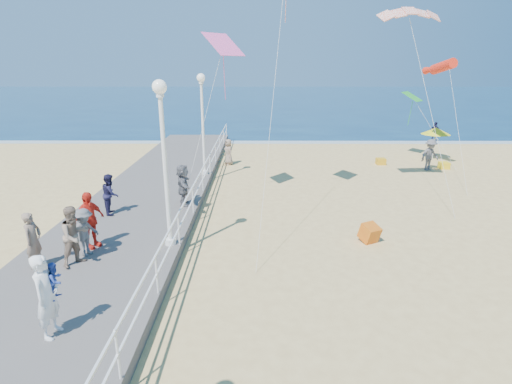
{
  "coord_description": "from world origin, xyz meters",
  "views": [
    {
      "loc": [
        -2.43,
        -12.17,
        6.11
      ],
      "look_at": [
        -2.5,
        2.0,
        1.6
      ],
      "focal_mm": 28.0,
      "sensor_mm": 36.0,
      "label": 1
    }
  ],
  "objects_px": {
    "toddler_held": "(55,280)",
    "beach_walker_b": "(435,132)",
    "spectator_6": "(33,240)",
    "beach_chair_right": "(444,165)",
    "beach_chair_left": "(381,161)",
    "box_kite": "(369,235)",
    "spectator_1": "(75,236)",
    "beach_walker_a": "(430,155)",
    "lamp_post_far": "(202,114)",
    "beach_walker_c": "(229,152)",
    "spectator_5": "(183,185)",
    "beach_umbrella": "(436,131)",
    "woman_holding_toddler": "(47,296)",
    "spectator_2": "(85,232)",
    "spectator_3": "(89,220)",
    "spectator_7": "(110,194)",
    "lamp_post_mid": "(164,148)"
  },
  "relations": [
    {
      "from": "lamp_post_far",
      "to": "beach_walker_c",
      "type": "height_order",
      "value": "lamp_post_far"
    },
    {
      "from": "box_kite",
      "to": "spectator_6",
      "type": "bearing_deg",
      "value": 165.94
    },
    {
      "from": "lamp_post_far",
      "to": "toddler_held",
      "type": "height_order",
      "value": "lamp_post_far"
    },
    {
      "from": "beach_walker_c",
      "to": "box_kite",
      "type": "height_order",
      "value": "beach_walker_c"
    },
    {
      "from": "spectator_3",
      "to": "beach_chair_left",
      "type": "height_order",
      "value": "spectator_3"
    },
    {
      "from": "spectator_3",
      "to": "lamp_post_far",
      "type": "bearing_deg",
      "value": 14.86
    },
    {
      "from": "spectator_5",
      "to": "box_kite",
      "type": "xyz_separation_m",
      "value": [
        7.18,
        -2.91,
        -0.98
      ]
    },
    {
      "from": "woman_holding_toddler",
      "to": "spectator_1",
      "type": "bearing_deg",
      "value": 18.52
    },
    {
      "from": "spectator_6",
      "to": "beach_umbrella",
      "type": "distance_m",
      "value": 24.53
    },
    {
      "from": "toddler_held",
      "to": "spectator_2",
      "type": "xyz_separation_m",
      "value": [
        -0.98,
        3.77,
        -0.5
      ]
    },
    {
      "from": "spectator_7",
      "to": "box_kite",
      "type": "xyz_separation_m",
      "value": [
        9.9,
        -1.87,
        -0.92
      ]
    },
    {
      "from": "lamp_post_far",
      "to": "beach_chair_left",
      "type": "distance_m",
      "value": 12.05
    },
    {
      "from": "spectator_5",
      "to": "beach_chair_left",
      "type": "bearing_deg",
      "value": -61.44
    },
    {
      "from": "spectator_1",
      "to": "beach_walker_a",
      "type": "distance_m",
      "value": 20.37
    },
    {
      "from": "spectator_5",
      "to": "beach_walker_b",
      "type": "distance_m",
      "value": 24.63
    },
    {
      "from": "spectator_5",
      "to": "spectator_6",
      "type": "relative_size",
      "value": 1.03
    },
    {
      "from": "beach_chair_right",
      "to": "beach_walker_a",
      "type": "bearing_deg",
      "value": -159.83
    },
    {
      "from": "woman_holding_toddler",
      "to": "spectator_1",
      "type": "xyz_separation_m",
      "value": [
        -0.86,
        3.31,
        -0.06
      ]
    },
    {
      "from": "box_kite",
      "to": "beach_walker_b",
      "type": "bearing_deg",
      "value": 33.66
    },
    {
      "from": "lamp_post_far",
      "to": "spectator_2",
      "type": "relative_size",
      "value": 3.46
    },
    {
      "from": "beach_chair_left",
      "to": "box_kite",
      "type": "bearing_deg",
      "value": -108.19
    },
    {
      "from": "lamp_post_mid",
      "to": "toddler_held",
      "type": "xyz_separation_m",
      "value": [
        -1.47,
        -4.55,
        -1.99
      ]
    },
    {
      "from": "toddler_held",
      "to": "beach_walker_b",
      "type": "height_order",
      "value": "toddler_held"
    },
    {
      "from": "spectator_3",
      "to": "beach_umbrella",
      "type": "height_order",
      "value": "spectator_3"
    },
    {
      "from": "spectator_3",
      "to": "beach_chair_right",
      "type": "distance_m",
      "value": 20.88
    },
    {
      "from": "spectator_3",
      "to": "lamp_post_mid",
      "type": "bearing_deg",
      "value": -54.81
    },
    {
      "from": "toddler_held",
      "to": "beach_walker_b",
      "type": "xyz_separation_m",
      "value": [
        19.09,
        25.47,
        -0.85
      ]
    },
    {
      "from": "woman_holding_toddler",
      "to": "spectator_2",
      "type": "xyz_separation_m",
      "value": [
        -0.83,
        3.92,
        -0.21
      ]
    },
    {
      "from": "beach_walker_b",
      "to": "lamp_post_far",
      "type": "bearing_deg",
      "value": 82.89
    },
    {
      "from": "spectator_6",
      "to": "beach_umbrella",
      "type": "xyz_separation_m",
      "value": [
        18.47,
        16.13,
        0.65
      ]
    },
    {
      "from": "toddler_held",
      "to": "spectator_1",
      "type": "bearing_deg",
      "value": 21.68
    },
    {
      "from": "toddler_held",
      "to": "spectator_5",
      "type": "height_order",
      "value": "spectator_5"
    },
    {
      "from": "lamp_post_mid",
      "to": "woman_holding_toddler",
      "type": "bearing_deg",
      "value": -108.98
    },
    {
      "from": "woman_holding_toddler",
      "to": "beach_umbrella",
      "type": "distance_m",
      "value": 25.33
    },
    {
      "from": "spectator_2",
      "to": "lamp_post_far",
      "type": "bearing_deg",
      "value": 6.84
    },
    {
      "from": "beach_walker_a",
      "to": "beach_chair_left",
      "type": "height_order",
      "value": "beach_walker_a"
    },
    {
      "from": "beach_walker_b",
      "to": "box_kite",
      "type": "xyz_separation_m",
      "value": [
        -10.68,
        -19.87,
        -0.53
      ]
    },
    {
      "from": "beach_walker_c",
      "to": "spectator_6",
      "type": "bearing_deg",
      "value": -45.52
    },
    {
      "from": "lamp_post_far",
      "to": "beach_walker_c",
      "type": "distance_m",
      "value": 4.92
    },
    {
      "from": "lamp_post_mid",
      "to": "beach_umbrella",
      "type": "xyz_separation_m",
      "value": [
        14.85,
        14.54,
        -1.75
      ]
    },
    {
      "from": "spectator_1",
      "to": "beach_walker_a",
      "type": "bearing_deg",
      "value": -17.96
    },
    {
      "from": "spectator_6",
      "to": "beach_chair_right",
      "type": "height_order",
      "value": "spectator_6"
    },
    {
      "from": "spectator_6",
      "to": "beach_walker_b",
      "type": "relative_size",
      "value": 1.04
    },
    {
      "from": "lamp_post_far",
      "to": "beach_walker_c",
      "type": "bearing_deg",
      "value": 74.96
    },
    {
      "from": "beach_chair_right",
      "to": "lamp_post_far",
      "type": "bearing_deg",
      "value": -168.69
    },
    {
      "from": "spectator_1",
      "to": "box_kite",
      "type": "xyz_separation_m",
      "value": [
        9.42,
        2.44,
        -1.02
      ]
    },
    {
      "from": "beach_chair_right",
      "to": "spectator_7",
      "type": "bearing_deg",
      "value": -152.75
    },
    {
      "from": "spectator_1",
      "to": "spectator_3",
      "type": "distance_m",
      "value": 1.17
    },
    {
      "from": "beach_walker_a",
      "to": "beach_walker_b",
      "type": "bearing_deg",
      "value": 44.26
    },
    {
      "from": "lamp_post_far",
      "to": "beach_walker_a",
      "type": "relative_size",
      "value": 2.8
    }
  ]
}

